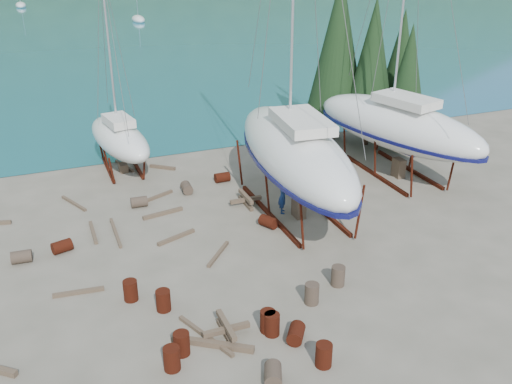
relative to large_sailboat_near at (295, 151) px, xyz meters
name	(u,v)px	position (x,y,z in m)	size (l,w,h in m)	color
ground	(270,261)	(-3.17, -4.21, -3.42)	(600.00, 600.00, 0.00)	#5A5647
cypress_near_right	(372,62)	(9.33, 7.79, 2.37)	(3.60, 3.60, 10.00)	black
cypress_mid_right	(408,79)	(10.83, 5.79, 1.50)	(3.06, 3.06, 8.50)	black
cypress_back_left	(338,45)	(7.83, 9.79, 3.24)	(4.14, 4.14, 11.50)	black
cypress_far_right	(400,64)	(12.33, 8.79, 1.79)	(3.24, 3.24, 9.00)	black
moored_boat_mid	(138,19)	(6.83, 75.79, -3.03)	(2.00, 5.00, 6.05)	silver
moored_boat_far	(21,5)	(-11.17, 105.79, -3.03)	(2.00, 5.00, 6.05)	silver
large_sailboat_near	(295,151)	(0.00, 0.00, 0.00)	(5.34, 13.85, 21.27)	silver
large_sailboat_far	(397,125)	(7.99, 2.55, -0.28)	(6.65, 12.67, 19.24)	silver
small_sailboat_shore	(119,138)	(-7.41, 9.46, -1.34)	(3.78, 8.20, 12.62)	silver
worker	(283,196)	(-0.58, 0.12, -2.48)	(0.69, 0.45, 1.88)	navy
drum_0	(182,344)	(-8.50, -8.81, -2.98)	(0.58, 0.58, 0.88)	#50140D
drum_1	(273,374)	(-6.07, -11.25, -3.13)	(0.58, 0.58, 0.88)	#2D2823
drum_2	(62,246)	(-11.81, 0.16, -3.13)	(0.58, 0.58, 0.88)	#50140D
drum_3	(324,355)	(-4.17, -11.20, -2.98)	(0.58, 0.58, 0.88)	#50140D
drum_4	(222,177)	(-2.22, 5.21, -3.13)	(0.58, 0.58, 0.88)	#50140D
drum_5	(312,294)	(-2.88, -7.79, -2.98)	(0.58, 0.58, 0.88)	#2D2823
drum_6	(268,222)	(-1.93, -1.13, -3.13)	(0.58, 0.58, 0.88)	#50140D
drum_7	(268,321)	(-5.21, -8.76, -2.98)	(0.58, 0.58, 0.88)	#50140D
drum_8	(131,290)	(-9.55, -4.86, -2.98)	(0.58, 0.58, 0.88)	#50140D
drum_9	(139,202)	(-7.51, 3.64, -3.13)	(0.58, 0.58, 0.88)	#2D2823
drum_10	(272,324)	(-5.14, -8.99, -2.98)	(0.58, 0.58, 0.88)	#50140D
drum_11	(187,188)	(-4.61, 4.50, -3.13)	(0.58, 0.58, 0.88)	#2D2823
drum_12	(296,334)	(-4.46, -9.64, -3.13)	(0.58, 0.58, 0.88)	#50140D
drum_13	(172,359)	(-9.02, -9.44, -2.98)	(0.58, 0.58, 0.88)	#50140D
drum_14	(163,300)	(-8.49, -6.03, -2.98)	(0.58, 0.58, 0.88)	#50140D
drum_15	(22,257)	(-13.58, -0.13, -3.13)	(0.58, 0.58, 0.88)	#2D2823
drum_17	(338,276)	(-1.27, -7.04, -2.98)	(0.58, 0.58, 0.88)	#2D2823
timber_0	(74,203)	(-10.80, 5.27, -3.35)	(0.14, 2.45, 0.14)	brown
timber_3	(206,336)	(-7.47, -8.26, -3.35)	(0.15, 3.06, 0.15)	brown
timber_4	(176,237)	(-6.57, -0.60, -3.33)	(0.17, 2.13, 0.17)	brown
timber_6	(163,167)	(-5.05, 8.62, -3.32)	(0.19, 1.73, 0.19)	brown
timber_8	(163,213)	(-6.56, 2.20, -3.32)	(0.19, 2.23, 0.19)	brown
timber_9	(124,166)	(-7.24, 9.79, -3.34)	(0.15, 2.31, 0.15)	brown
timber_10	(154,198)	(-6.54, 4.32, -3.34)	(0.16, 2.52, 0.16)	brown
timber_11	(218,254)	(-5.18, -2.85, -3.34)	(0.15, 2.31, 0.15)	brown
timber_12	(79,292)	(-11.49, -3.64, -3.34)	(0.17, 2.05, 0.17)	brown
timber_13	(5,371)	(-14.31, -7.57, -3.31)	(0.22, 0.90, 0.22)	brown
timber_15	(116,233)	(-9.22, 1.01, -3.35)	(0.15, 3.08, 0.15)	brown
timber_16	(213,344)	(-7.39, -8.85, -3.31)	(0.23, 3.06, 0.23)	brown
timber_17	(93,232)	(-10.25, 1.44, -3.34)	(0.16, 2.31, 0.16)	brown
timber_pile_fore	(226,330)	(-6.74, -8.49, -3.12)	(1.80, 1.80, 0.60)	brown
timber_pile_aft	(246,200)	(-2.05, 1.72, -3.12)	(1.80, 1.80, 0.60)	brown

